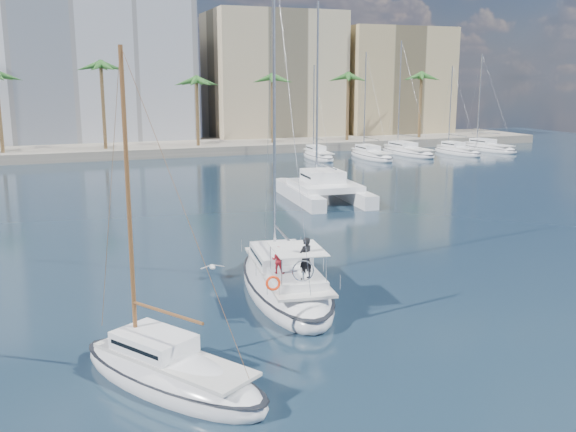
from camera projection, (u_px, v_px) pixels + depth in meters
name	position (u px, v px, depth m)	size (l,w,h in m)	color
ground	(321.00, 287.00, 31.58)	(160.00, 160.00, 0.00)	black
quay	(143.00, 149.00, 87.28)	(120.00, 14.00, 1.20)	gray
building_modern	(41.00, 50.00, 91.31)	(42.00, 16.00, 28.00)	white
building_beige	(273.00, 78.00, 101.08)	(20.00, 14.00, 20.00)	tan
building_tan_right	(391.00, 84.00, 106.33)	(18.00, 12.00, 18.00)	tan
palm_centre	(144.00, 76.00, 81.57)	(3.60, 3.60, 12.30)	brown
palm_right	(380.00, 76.00, 93.25)	(3.60, 3.60, 12.30)	brown
main_sloop	(285.00, 283.00, 30.52)	(5.09, 11.73, 16.84)	white
small_sloop	(170.00, 373.00, 21.39)	(6.57, 8.30, 11.77)	white
catamaran	(323.00, 187.00, 53.81)	(6.36, 11.42, 16.20)	white
seagull	(212.00, 267.00, 32.55)	(1.24, 0.53, 0.23)	silver
moored_yacht_a	(318.00, 159.00, 81.46)	(2.72, 9.35, 11.90)	white
moored_yacht_b	(371.00, 158.00, 81.86)	(3.14, 10.78, 13.72)	white
moored_yacht_c	(407.00, 154.00, 85.93)	(3.55, 12.21, 15.54)	white
moored_yacht_d	(457.00, 154.00, 86.33)	(2.72, 9.35, 11.90)	white
moored_yacht_e	(487.00, 151.00, 90.39)	(3.14, 10.78, 13.72)	white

